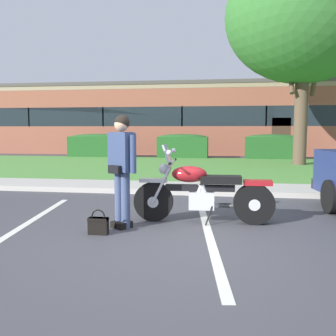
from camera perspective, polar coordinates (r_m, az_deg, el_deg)
ground_plane at (r=5.37m, az=2.89°, el=-10.31°), size 140.00×140.00×0.00m
curb_strip at (r=8.67m, az=5.17°, el=-3.68°), size 60.00×0.20×0.12m
concrete_walk at (r=9.52m, az=5.48°, el=-2.96°), size 60.00×1.50×0.08m
grass_lawn at (r=14.68m, az=6.62°, el=0.10°), size 60.00×8.91×0.06m
stall_stripe_0 at (r=6.33m, az=-20.92°, el=-8.14°), size 0.66×4.38×0.01m
stall_stripe_1 at (r=5.54m, az=6.12°, el=-9.78°), size 0.66×4.38×0.01m
motorcycle at (r=6.10m, az=6.01°, el=-3.65°), size 2.24×0.82×1.26m
rider_person at (r=5.74m, az=-6.94°, el=0.80°), size 0.50×0.40×1.70m
handbag at (r=5.56m, az=-10.38°, el=-8.28°), size 0.28×0.13×0.36m
shade_tree at (r=16.86m, az=19.72°, el=20.63°), size 6.16×6.16×8.53m
hedge_left at (r=20.28m, az=-10.21°, el=3.39°), size 3.20×0.90×1.24m
hedge_center_left at (r=19.32m, az=2.22°, el=3.36°), size 2.53×0.90×1.24m
hedge_center_right at (r=19.32m, az=15.28°, el=3.16°), size 2.54×0.90×1.24m
brick_building at (r=25.76m, az=3.20°, el=7.21°), size 27.33×8.62×4.20m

